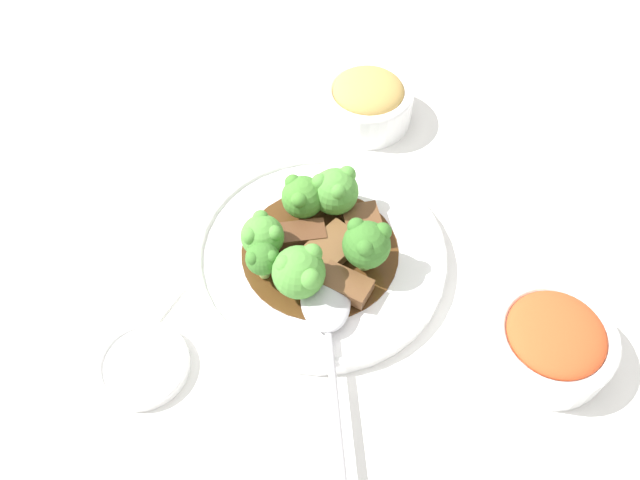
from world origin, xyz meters
The scene contains 17 objects.
ground_plane centered at (0.00, 0.00, 0.00)m, with size 4.00×4.00×0.00m, color white.
main_plate centered at (0.00, 0.00, 0.01)m, with size 0.26×0.26×0.02m.
beef_strip_0 centered at (0.01, -0.01, 0.03)m, with size 0.06×0.08×0.01m.
beef_strip_1 centered at (0.04, -0.03, 0.03)m, with size 0.05×0.03×0.01m.
beef_strip_2 centered at (-0.03, 0.00, 0.03)m, with size 0.07×0.06×0.01m.
beef_strip_3 centered at (0.03, 0.04, 0.02)m, with size 0.06×0.06×0.01m.
broccoli_floret_0 centered at (-0.04, -0.05, 0.05)m, with size 0.03×0.03×0.04m.
broccoli_floret_1 centered at (0.05, 0.00, 0.05)m, with size 0.05×0.05×0.06m.
broccoli_floret_2 centered at (0.00, -0.05, 0.05)m, with size 0.05×0.05×0.05m.
broccoli_floret_3 centered at (-0.05, -0.03, 0.05)m, with size 0.04×0.04×0.05m.
broccoli_floret_4 centered at (-0.03, 0.04, 0.04)m, with size 0.04×0.04×0.05m.
broccoli_floret_5 centered at (-0.01, 0.05, 0.05)m, with size 0.05×0.05×0.05m.
serving_spoon centered at (0.04, -0.07, 0.03)m, with size 0.12×0.19×0.01m.
side_bowl_kimchi centered at (0.23, -0.01, 0.03)m, with size 0.11×0.11×0.05m.
side_bowl_appetizer centered at (-0.03, 0.21, 0.03)m, with size 0.11×0.11×0.06m.
sauce_dish centered at (-0.10, -0.17, 0.01)m, with size 0.08×0.08×0.01m.
paper_napkin centered at (-0.18, -0.13, 0.00)m, with size 0.14×0.10×0.01m.
Camera 1 is at (0.14, -0.33, 0.53)m, focal length 35.00 mm.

